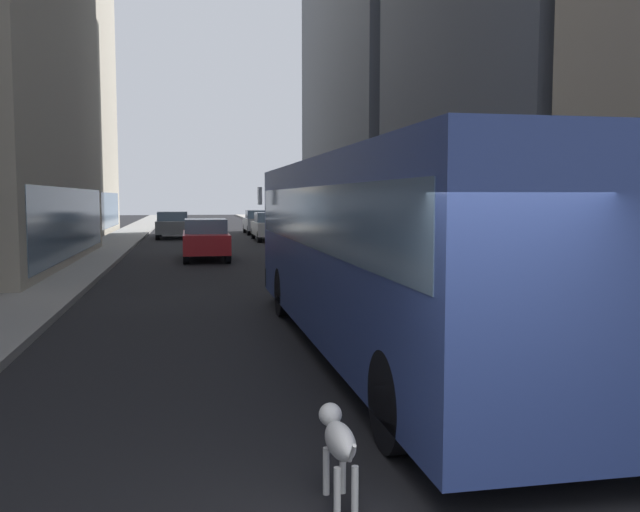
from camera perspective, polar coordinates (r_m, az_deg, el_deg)
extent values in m
plane|color=black|center=(38.76, -8.29, 1.27)|extent=(120.00, 120.00, 0.00)
cube|color=gray|center=(38.90, -16.71, 1.23)|extent=(2.40, 110.00, 0.15)
cube|color=#9E9991|center=(39.44, 0.01, 1.49)|extent=(2.40, 110.00, 0.15)
cube|color=slate|center=(25.77, -20.16, 2.74)|extent=(0.08, 14.46, 2.40)
cube|color=#B2A893|center=(46.96, -24.19, 16.50)|extent=(9.35, 21.56, 24.40)
cube|color=slate|center=(45.16, -17.94, 3.62)|extent=(0.08, 19.41, 2.40)
cube|color=slate|center=(24.66, 9.65, 2.89)|extent=(0.08, 12.89, 2.40)
cube|color=#4C515B|center=(45.74, 7.17, 18.81)|extent=(9.99, 19.77, 26.88)
cube|color=slate|center=(43.13, 0.70, 3.81)|extent=(0.08, 17.79, 2.40)
cube|color=#33478C|center=(10.72, 5.58, 0.74)|extent=(2.55, 11.50, 2.75)
cube|color=slate|center=(10.70, 5.60, 3.38)|extent=(2.57, 11.04, 0.90)
cube|color=black|center=(16.35, -0.18, -1.75)|extent=(2.55, 0.16, 0.44)
cylinder|color=black|center=(14.07, -3.03, -3.06)|extent=(0.30, 1.00, 1.00)
cylinder|color=black|center=(14.55, 5.79, -2.81)|extent=(0.30, 1.00, 1.00)
cylinder|color=black|center=(6.69, 6.45, -12.11)|extent=(0.30, 1.00, 1.00)
cylinder|color=black|center=(7.65, 23.01, -10.28)|extent=(0.30, 1.00, 1.00)
cube|color=silver|center=(15.48, -5.11, 5.09)|extent=(0.08, 0.24, 0.40)
cube|color=silver|center=(38.92, -4.17, 2.34)|extent=(1.93, 4.43, 0.75)
cube|color=slate|center=(38.68, -4.14, 3.29)|extent=(1.77, 1.99, 0.55)
cylinder|color=black|center=(40.63, -5.67, 1.91)|extent=(0.22, 0.64, 0.64)
cylinder|color=black|center=(40.83, -3.28, 1.94)|extent=(0.22, 0.64, 0.64)
cylinder|color=black|center=(37.06, -5.15, 1.63)|extent=(0.22, 0.64, 0.64)
cylinder|color=black|center=(37.27, -2.53, 1.66)|extent=(0.22, 0.64, 0.64)
cube|color=#B7BABF|center=(45.82, -5.22, 2.73)|extent=(1.81, 4.20, 0.75)
cube|color=slate|center=(45.59, -5.20, 3.53)|extent=(1.66, 1.89, 0.55)
cylinder|color=black|center=(47.43, -6.38, 2.34)|extent=(0.22, 0.64, 0.64)
cylinder|color=black|center=(47.59, -4.47, 2.36)|extent=(0.22, 0.64, 0.64)
cylinder|color=black|center=(44.08, -6.02, 2.15)|extent=(0.22, 0.64, 0.64)
cylinder|color=black|center=(44.25, -3.97, 2.17)|extent=(0.22, 0.64, 0.64)
cube|color=slate|center=(42.08, -12.34, 2.44)|extent=(1.92, 4.37, 0.75)
cube|color=slate|center=(41.84, -12.36, 3.31)|extent=(1.76, 1.97, 0.55)
cylinder|color=black|center=(43.89, -13.39, 2.03)|extent=(0.22, 0.64, 0.64)
cylinder|color=black|center=(43.86, -11.17, 2.06)|extent=(0.22, 0.64, 0.64)
cylinder|color=black|center=(40.36, -13.59, 1.78)|extent=(0.22, 0.64, 0.64)
cylinder|color=black|center=(40.32, -11.18, 1.82)|extent=(0.22, 0.64, 0.64)
cube|color=red|center=(27.36, -9.65, 1.19)|extent=(1.76, 4.80, 0.75)
cube|color=slate|center=(27.08, -9.66, 2.53)|extent=(1.62, 2.16, 0.55)
cylinder|color=black|center=(29.35, -11.24, 0.68)|extent=(0.22, 0.64, 0.64)
cylinder|color=black|center=(29.39, -8.24, 0.73)|extent=(0.22, 0.64, 0.64)
cylinder|color=black|center=(25.40, -11.26, 0.03)|extent=(0.22, 0.64, 0.64)
cylinder|color=black|center=(25.44, -7.80, 0.08)|extent=(0.22, 0.64, 0.64)
ellipsoid|color=white|center=(5.56, 1.71, -15.35)|extent=(0.22, 0.60, 0.26)
sphere|color=white|center=(5.88, 0.87, -13.26)|extent=(0.20, 0.20, 0.20)
sphere|color=black|center=(5.88, 0.25, -13.07)|extent=(0.07, 0.07, 0.07)
sphere|color=black|center=(5.91, 1.42, -13.00)|extent=(0.07, 0.07, 0.07)
cylinder|color=white|center=(5.18, 2.73, -16.33)|extent=(0.03, 0.16, 0.19)
cylinder|color=white|center=(5.86, 0.53, -17.73)|extent=(0.06, 0.06, 0.40)
cylinder|color=white|center=(5.89, 1.93, -17.62)|extent=(0.06, 0.06, 0.40)
cylinder|color=white|center=(5.48, 1.46, -19.38)|extent=(0.06, 0.06, 0.40)
cylinder|color=white|center=(5.51, 2.97, -19.25)|extent=(0.06, 0.06, 0.40)
sphere|color=black|center=(5.65, 1.99, -14.59)|extent=(0.04, 0.04, 0.04)
sphere|color=black|center=(5.47, 1.27, -15.48)|extent=(0.04, 0.04, 0.04)
sphere|color=black|center=(5.38, 2.37, -15.38)|extent=(0.04, 0.04, 0.04)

